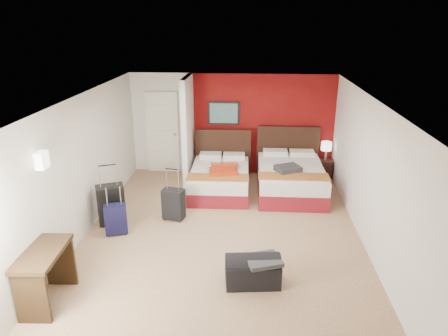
# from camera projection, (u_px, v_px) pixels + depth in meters

# --- Properties ---
(ground) EXTENTS (6.50, 6.50, 0.00)m
(ground) POSITION_uv_depth(u_px,v_px,m) (222.00, 234.00, 7.54)
(ground) COLOR tan
(ground) RESTS_ON ground
(room_walls) EXTENTS (5.02, 6.52, 2.50)m
(room_walls) POSITION_uv_depth(u_px,v_px,m) (160.00, 145.00, 8.52)
(room_walls) COLOR silver
(room_walls) RESTS_ON ground
(red_accent_panel) EXTENTS (3.50, 0.04, 2.50)m
(red_accent_panel) POSITION_uv_depth(u_px,v_px,m) (262.00, 125.00, 10.08)
(red_accent_panel) COLOR maroon
(red_accent_panel) RESTS_ON ground
(partition_wall) EXTENTS (0.12, 1.20, 2.50)m
(partition_wall) POSITION_uv_depth(u_px,v_px,m) (188.00, 130.00, 9.61)
(partition_wall) COLOR silver
(partition_wall) RESTS_ON ground
(entry_door) EXTENTS (0.82, 0.06, 2.05)m
(entry_door) POSITION_uv_depth(u_px,v_px,m) (162.00, 133.00, 10.29)
(entry_door) COLOR silver
(entry_door) RESTS_ON ground
(bed_left) EXTENTS (1.33, 1.87, 0.55)m
(bed_left) POSITION_uv_depth(u_px,v_px,m) (220.00, 180.00, 9.28)
(bed_left) COLOR white
(bed_left) RESTS_ON ground
(bed_right) EXTENTS (1.46, 2.08, 0.62)m
(bed_right) POSITION_uv_depth(u_px,v_px,m) (290.00, 180.00, 9.22)
(bed_right) COLOR white
(bed_right) RESTS_ON ground
(red_suitcase_open) EXTENTS (0.72, 0.90, 0.10)m
(red_suitcase_open) POSITION_uv_depth(u_px,v_px,m) (224.00, 168.00, 9.06)
(red_suitcase_open) COLOR #A62B0E
(red_suitcase_open) RESTS_ON bed_left
(jacket_bundle) EXTENTS (0.63, 0.58, 0.12)m
(jacket_bundle) POSITION_uv_depth(u_px,v_px,m) (288.00, 169.00, 8.82)
(jacket_bundle) COLOR #333237
(jacket_bundle) RESTS_ON bed_right
(nightstand) EXTENTS (0.39, 0.39, 0.50)m
(nightstand) POSITION_uv_depth(u_px,v_px,m) (324.00, 169.00, 10.01)
(nightstand) COLOR black
(nightstand) RESTS_ON ground
(table_lamp) EXTENTS (0.30, 0.30, 0.45)m
(table_lamp) POSITION_uv_depth(u_px,v_px,m) (326.00, 151.00, 9.85)
(table_lamp) COLOR white
(table_lamp) RESTS_ON nightstand
(suitcase_black) EXTENTS (0.59, 0.49, 0.76)m
(suitcase_black) POSITION_uv_depth(u_px,v_px,m) (111.00, 206.00, 7.79)
(suitcase_black) COLOR black
(suitcase_black) RESTS_ON ground
(suitcase_charcoal) EXTENTS (0.45, 0.34, 0.60)m
(suitcase_charcoal) POSITION_uv_depth(u_px,v_px,m) (174.00, 205.00, 7.99)
(suitcase_charcoal) COLOR black
(suitcase_charcoal) RESTS_ON ground
(suitcase_navy) EXTENTS (0.45, 0.35, 0.55)m
(suitcase_navy) POSITION_uv_depth(u_px,v_px,m) (116.00, 220.00, 7.45)
(suitcase_navy) COLOR black
(suitcase_navy) RESTS_ON ground
(duffel_bag) EXTENTS (0.85, 0.52, 0.41)m
(duffel_bag) POSITION_uv_depth(u_px,v_px,m) (253.00, 272.00, 6.06)
(duffel_bag) COLOR black
(duffel_bag) RESTS_ON ground
(jacket_draped) EXTENTS (0.59, 0.55, 0.06)m
(jacket_draped) POSITION_uv_depth(u_px,v_px,m) (263.00, 260.00, 5.93)
(jacket_draped) COLOR #333337
(jacket_draped) RESTS_ON duffel_bag
(desk) EXTENTS (0.54, 1.01, 0.82)m
(desk) POSITION_uv_depth(u_px,v_px,m) (46.00, 277.00, 5.60)
(desk) COLOR black
(desk) RESTS_ON ground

